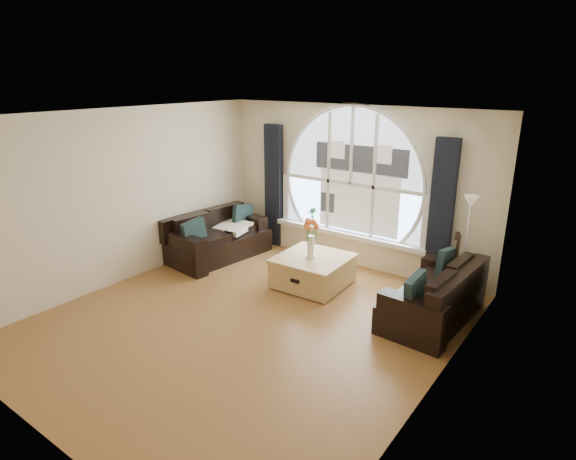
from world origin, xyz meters
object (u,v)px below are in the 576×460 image
object	(u,v)px
coffee_chest	(313,270)
floor_lamp	(465,251)
sofa_left	(218,236)
vase_flowers	(311,233)
sofa_right	(433,292)
potted_plant	(313,216)
guitar	(456,265)

from	to	relation	value
coffee_chest	floor_lamp	distance (m)	2.25
sofa_left	vase_flowers	world-z (taller)	vase_flowers
sofa_right	floor_lamp	bearing A→B (deg)	80.77
floor_lamp	potted_plant	distance (m)	2.89
vase_flowers	potted_plant	distance (m)	1.44
floor_lamp	coffee_chest	bearing A→B (deg)	-160.32
coffee_chest	sofa_right	bearing A→B (deg)	-1.49
coffee_chest	floor_lamp	xyz separation A→B (m)	(2.06, 0.74, 0.54)
sofa_left	floor_lamp	bearing A→B (deg)	16.82
coffee_chest	floor_lamp	world-z (taller)	floor_lamp
sofa_left	coffee_chest	size ratio (longest dim) A/B	1.74
vase_flowers	guitar	xyz separation A→B (m)	(1.95, 0.89, -0.33)
vase_flowers	floor_lamp	xyz separation A→B (m)	(2.08, 0.77, -0.06)
potted_plant	guitar	bearing A→B (deg)	-6.88
sofa_left	sofa_right	size ratio (longest dim) A/B	1.07
sofa_right	vase_flowers	world-z (taller)	vase_flowers
floor_lamp	sofa_right	bearing A→B (deg)	-102.66
sofa_left	guitar	distance (m)	4.06
vase_flowers	potted_plant	bearing A→B (deg)	122.28
sofa_left	floor_lamp	size ratio (longest dim) A/B	1.14
coffee_chest	guitar	bearing A→B (deg)	21.53
vase_flowers	sofa_right	bearing A→B (deg)	1.81
potted_plant	floor_lamp	bearing A→B (deg)	-8.92
sofa_left	guitar	bearing A→B (deg)	18.78
coffee_chest	vase_flowers	distance (m)	0.61
sofa_left	potted_plant	distance (m)	1.74
potted_plant	sofa_left	bearing A→B (deg)	-137.15
sofa_left	coffee_chest	xyz separation A→B (m)	(2.05, -0.02, -0.14)
sofa_right	vase_flowers	xyz separation A→B (m)	(-1.92, -0.06, 0.46)
vase_flowers	floor_lamp	size ratio (longest dim) A/B	0.44
floor_lamp	potted_plant	size ratio (longest dim) A/B	4.93
sofa_left	vase_flowers	distance (m)	2.07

